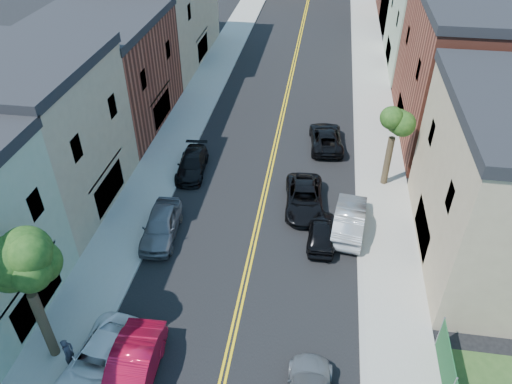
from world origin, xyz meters
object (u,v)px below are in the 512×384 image
at_px(black_suv_lane, 304,198).
at_px(dark_car_right_far, 326,138).
at_px(grey_car_left, 161,225).
at_px(black_car_right, 321,232).
at_px(pedestrian_left, 69,353).
at_px(silver_car_right, 349,219).
at_px(red_sedan, 131,373).
at_px(black_car_left, 192,164).
at_px(white_pickup, 98,361).

bearing_deg(black_suv_lane, dark_car_right_far, 77.26).
distance_m(grey_car_left, dark_car_right_far, 15.06).
bearing_deg(black_car_right, pedestrian_left, 42.39).
distance_m(silver_car_right, black_suv_lane, 3.36).
xyz_separation_m(dark_car_right_far, black_suv_lane, (-1.12, -7.85, 0.01)).
distance_m(red_sedan, black_car_right, 13.03).
bearing_deg(grey_car_left, dark_car_right_far, 47.17).
relative_size(black_car_right, silver_car_right, 0.80).
distance_m(black_car_left, dark_car_right_far, 10.48).
xyz_separation_m(white_pickup, black_car_left, (0.09, 16.01, -0.04)).
bearing_deg(black_car_left, pedestrian_left, -99.53).
bearing_deg(pedestrian_left, red_sedan, -98.16).
bearing_deg(red_sedan, black_suv_lane, 62.12).
xyz_separation_m(silver_car_right, pedestrian_left, (-12.33, -11.32, 0.16)).
xyz_separation_m(grey_car_left, black_car_left, (0.09, 6.85, -0.15)).
bearing_deg(grey_car_left, white_pickup, -94.66).
bearing_deg(dark_car_right_far, grey_car_left, 45.97).
height_order(red_sedan, white_pickup, red_sedan).
bearing_deg(black_suv_lane, black_car_left, 155.94).
distance_m(black_car_left, black_car_right, 11.01).
bearing_deg(red_sedan, silver_car_right, 49.30).
xyz_separation_m(silver_car_right, black_suv_lane, (-2.82, 1.81, -0.12)).
distance_m(black_car_left, silver_car_right, 11.87).
relative_size(white_pickup, black_car_right, 1.26).
relative_size(grey_car_left, dark_car_right_far, 0.93).
xyz_separation_m(red_sedan, black_suv_lane, (6.48, 13.57, -0.15)).
xyz_separation_m(silver_car_right, dark_car_right_far, (-1.70, 9.66, -0.12)).
bearing_deg(pedestrian_left, black_suv_lane, -35.74).
bearing_deg(pedestrian_left, black_car_right, -46.59).
relative_size(white_pickup, pedestrian_left, 3.02).
distance_m(white_pickup, black_car_right, 13.79).
xyz_separation_m(white_pickup, black_suv_lane, (8.17, 13.15, 0.01)).
relative_size(grey_car_left, silver_car_right, 0.95).
relative_size(white_pickup, black_suv_lane, 0.99).
height_order(black_car_left, dark_car_right_far, dark_car_right_far).
bearing_deg(dark_car_right_far, pedestrian_left, 57.25).
bearing_deg(black_suv_lane, silver_car_right, -37.26).
height_order(grey_car_left, silver_car_right, silver_car_right).
xyz_separation_m(black_suv_lane, pedestrian_left, (-9.51, -13.13, 0.28)).
distance_m(grey_car_left, silver_car_right, 11.21).
bearing_deg(silver_car_right, black_car_left, -17.31).
height_order(silver_car_right, dark_car_right_far, silver_car_right).
distance_m(black_car_right, pedestrian_left, 14.71).
xyz_separation_m(red_sedan, black_car_left, (-1.61, 16.43, -0.20)).
xyz_separation_m(black_car_right, black_suv_lane, (-1.21, 3.05, 0.03)).
bearing_deg(white_pickup, dark_car_right_far, 73.67).
bearing_deg(pedestrian_left, silver_car_right, -47.29).
bearing_deg(black_car_left, black_car_right, -36.89).
bearing_deg(silver_car_right, dark_car_right_far, -74.16).
bearing_deg(silver_car_right, white_pickup, 51.74).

